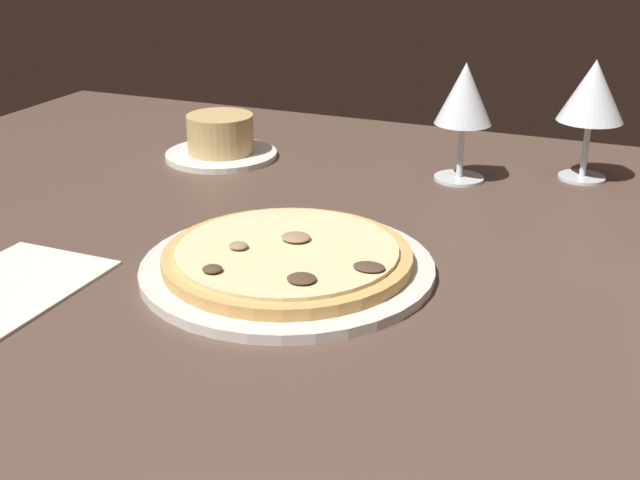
% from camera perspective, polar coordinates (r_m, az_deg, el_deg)
% --- Properties ---
extents(dining_table, '(1.50, 1.10, 0.04)m').
position_cam_1_polar(dining_table, '(0.83, 2.19, -2.92)').
color(dining_table, brown).
rests_on(dining_table, ground).
extents(pizza_main, '(0.29, 0.29, 0.03)m').
position_cam_1_polar(pizza_main, '(0.80, -2.27, -1.49)').
color(pizza_main, silver).
rests_on(pizza_main, dining_table).
extents(ramekin_on_saucer, '(0.16, 0.16, 0.06)m').
position_cam_1_polar(ramekin_on_saucer, '(1.16, -6.92, 6.91)').
color(ramekin_on_saucer, silver).
rests_on(ramekin_on_saucer, dining_table).
extents(wine_glass_far, '(0.07, 0.07, 0.15)m').
position_cam_1_polar(wine_glass_far, '(1.05, 10.00, 9.69)').
color(wine_glass_far, silver).
rests_on(wine_glass_far, dining_table).
extents(wine_glass_near, '(0.08, 0.08, 0.15)m').
position_cam_1_polar(wine_glass_near, '(1.09, 18.41, 9.56)').
color(wine_glass_near, silver).
rests_on(wine_glass_near, dining_table).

